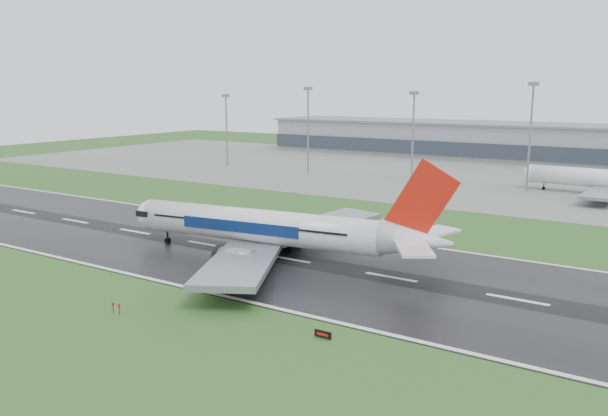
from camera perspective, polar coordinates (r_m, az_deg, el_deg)
The scene contains 10 objects.
ground at distance 110.35m, azimuth -1.39°, elevation -4.81°, with size 520.00×520.00×0.00m, color #26501D.
runway at distance 110.34m, azimuth -1.39°, elevation -4.79°, with size 400.00×45.00×0.10m, color black.
apron at distance 223.07m, azimuth 16.95°, elevation 2.77°, with size 400.00×130.00×0.08m, color slate.
terminal at distance 280.20m, azimuth 20.45°, elevation 5.68°, with size 240.00×36.00×15.00m, color gray.
main_airliner at distance 109.24m, azimuth -2.39°, elevation 0.03°, with size 62.36×59.39×18.41m, color silver, non-canonical shape.
runway_sign at distance 76.52m, azimuth 1.78°, elevation -11.71°, with size 2.30×0.26×1.04m, color black, non-canonical shape.
floodmast_0 at distance 245.52m, azimuth -7.22°, elevation 7.04°, with size 0.64×0.64×27.09m, color gray.
floodmast_1 at distance 222.92m, azimuth 0.38°, elevation 7.08°, with size 0.64×0.64×29.79m, color gray.
floodmast_2 at distance 204.22m, azimuth 10.09°, elevation 6.35°, with size 0.64×0.64×28.30m, color gray.
floodmast_3 at distance 192.96m, azimuth 20.29°, elevation 5.99°, with size 0.64×0.64×31.05m, color gray.
Camera 1 is at (59.67, -87.84, 30.03)m, focal length 36.17 mm.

